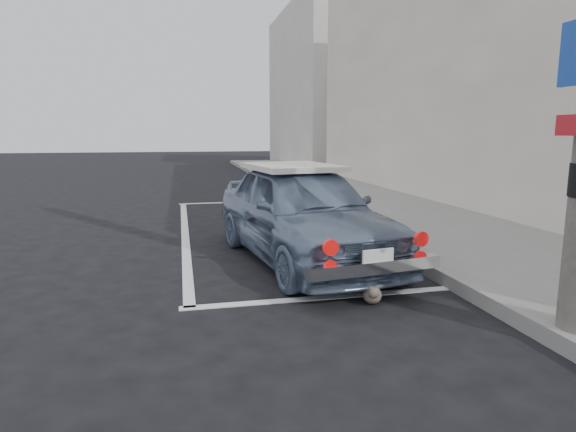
% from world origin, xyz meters
% --- Properties ---
extents(ground, '(80.00, 80.00, 0.00)m').
position_xyz_m(ground, '(0.00, 0.00, 0.00)').
color(ground, black).
rests_on(ground, ground).
extents(sidewalk, '(2.80, 40.00, 0.15)m').
position_xyz_m(sidewalk, '(3.20, 2.00, 0.07)').
color(sidewalk, slate).
rests_on(sidewalk, ground).
extents(shop_building, '(3.50, 18.00, 7.00)m').
position_xyz_m(shop_building, '(6.33, 4.00, 3.49)').
color(shop_building, beige).
rests_on(shop_building, ground).
extents(building_far, '(3.50, 10.00, 8.00)m').
position_xyz_m(building_far, '(6.35, 20.00, 4.00)').
color(building_far, '#BCB4AA').
rests_on(building_far, ground).
extents(pline_rear, '(3.00, 0.12, 0.01)m').
position_xyz_m(pline_rear, '(0.50, -0.50, 0.00)').
color(pline_rear, silver).
rests_on(pline_rear, ground).
extents(pline_front, '(3.00, 0.12, 0.01)m').
position_xyz_m(pline_front, '(0.50, 6.50, 0.00)').
color(pline_front, silver).
rests_on(pline_front, ground).
extents(pline_side, '(0.12, 7.00, 0.01)m').
position_xyz_m(pline_side, '(-0.90, 3.00, 0.00)').
color(pline_side, silver).
rests_on(pline_side, ground).
extents(retro_coupe, '(2.03, 3.90, 1.27)m').
position_xyz_m(retro_coupe, '(0.59, 1.00, 0.64)').
color(retro_coupe, slate).
rests_on(retro_coupe, ground).
extents(cat, '(0.26, 0.41, 0.23)m').
position_xyz_m(cat, '(0.85, -0.75, 0.10)').
color(cat, '#68594F').
rests_on(cat, ground).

